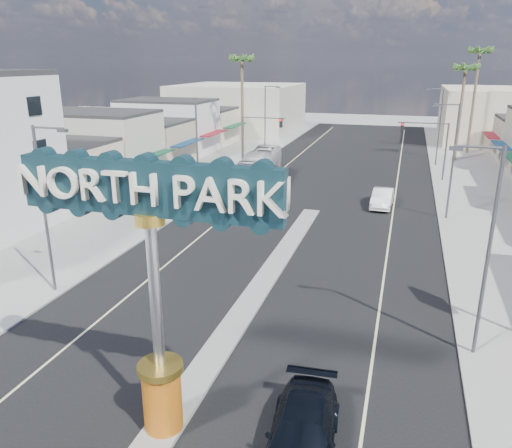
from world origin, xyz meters
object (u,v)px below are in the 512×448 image
Objects in this scene: palm_left_far at (242,65)px; traffic_signal_left at (258,132)px; streetlight_l_far at (266,117)px; traffic_signal_right at (428,139)px; streetlight_l_near at (46,203)px; palm_right_far at (479,57)px; gateway_sign at (153,271)px; streetlight_r_mid at (451,156)px; suv_right at (302,435)px; streetlight_r_near at (485,244)px; car_parked_right at (382,198)px; streetlight_r_far at (438,123)px; palm_right_mid at (465,73)px; streetlight_l_mid at (199,143)px; city_bus at (260,168)px.

traffic_signal_left is at bearing -57.57° from palm_left_far.
streetlight_l_far is at bearing 37.92° from palm_left_far.
streetlight_l_near is at bearing -119.99° from traffic_signal_right.
gateway_sign is at bearing -104.03° from palm_right_far.
streetlight_r_mid is at bearing -35.50° from traffic_signal_left.
traffic_signal_left is 18.37m from traffic_signal_right.
gateway_sign is at bearing 179.14° from suv_right.
streetlight_r_mid is 0.69× the size of palm_left_far.
traffic_signal_left and traffic_signal_right have the same top height.
streetlight_l_far reaches higher than suv_right.
streetlight_r_near is 10.55m from suv_right.
gateway_sign is 31.19m from car_parked_right.
palm_right_far is 2.99× the size of car_parked_right.
streetlight_r_far is 0.69× the size of palm_left_far.
palm_left_far is 26.70m from palm_right_mid.
streetlight_r_near is (20.87, -20.00, 0.00)m from streetlight_l_mid.
traffic_signal_left is at bearing 102.33° from gateway_sign.
streetlight_r_near is 0.74× the size of palm_right_mid.
streetlight_r_far is 0.77× the size of city_bus.
car_parked_right is 0.40× the size of city_bus.
streetlight_l_far is 0.69× the size of palm_left_far.
streetlight_l_mid and streetlight_r_near have the same top height.
streetlight_l_far is (-19.62, 8.01, 0.79)m from traffic_signal_right.
palm_left_far reaches higher than streetlight_r_near.
gateway_sign is at bearing -142.45° from streetlight_r_near.
traffic_signal_right is at bearing 0.00° from traffic_signal_left.
gateway_sign is 1.53× the size of traffic_signal_left.
car_parked_right is at bearing 8.01° from streetlight_l_mid.
streetlight_l_near reaches higher than suv_right.
suv_right is at bearing -69.65° from palm_left_far.
palm_left_far reaches higher than streetlight_r_mid.
palm_right_far reaches higher than streetlight_l_near.
streetlight_l_near is 0.77× the size of city_bus.
city_bus is at bearing -76.68° from streetlight_l_far.
traffic_signal_right is 1.13× the size of suv_right.
city_bus is at bearing 101.15° from gateway_sign.
palm_right_far is (15.00, 60.02, 6.46)m from gateway_sign.
traffic_signal_left is at bearing 84.90° from streetlight_l_mid.
city_bus is at bearing 122.37° from streetlight_r_near.
gateway_sign is 1.94× the size of car_parked_right.
gateway_sign is at bearing -101.78° from streetlight_r_far.
streetlight_l_mid is (0.00, 20.00, 0.00)m from streetlight_l_near.
palm_right_mid is 1.04× the size of city_bus.
streetlight_r_far is at bearing 46.52° from streetlight_l_mid.
palm_right_far reaches higher than city_bus.
palm_right_mid reaches higher than traffic_signal_right.
streetlight_r_near is at bearing -90.00° from streetlight_r_mid.
palm_left_far is 52.06m from suv_right.
gateway_sign is 0.79× the size of city_bus.
traffic_signal_left is 14.07m from streetlight_l_mid.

